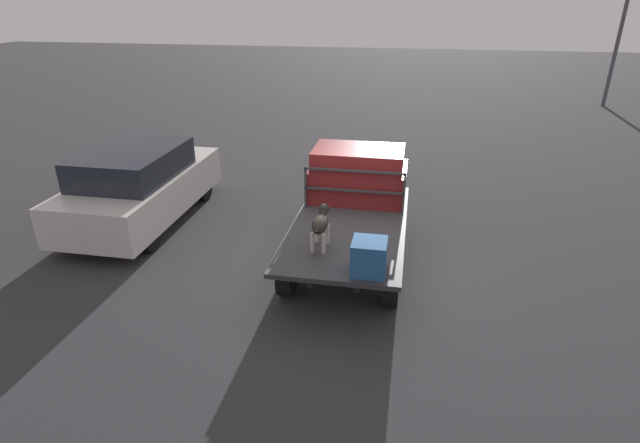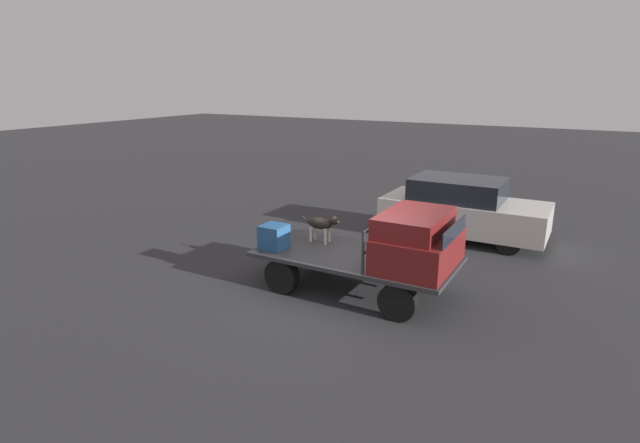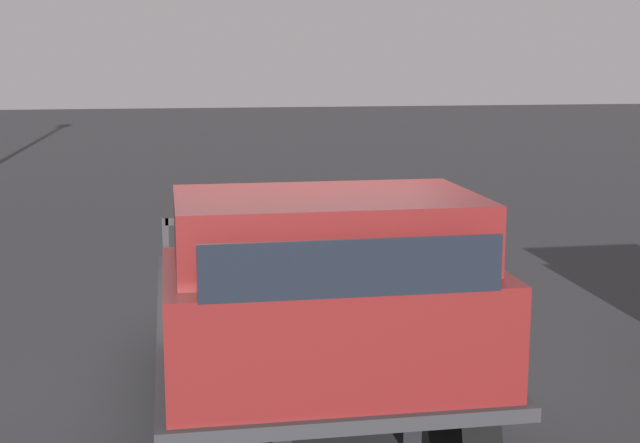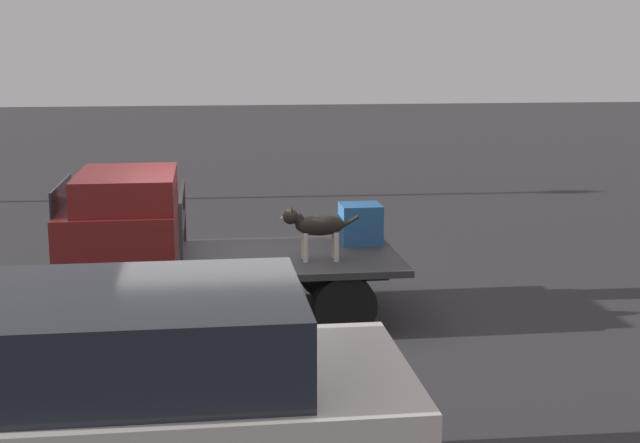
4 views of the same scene
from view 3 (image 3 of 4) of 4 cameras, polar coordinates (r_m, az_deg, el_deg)
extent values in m
plane|color=#2D2D30|center=(6.69, -1.43, -12.11)|extent=(80.00, 80.00, 0.00)
cylinder|color=black|center=(5.62, 9.11, -12.84)|extent=(0.71, 0.24, 0.71)
cylinder|color=black|center=(7.86, 3.28, -5.88)|extent=(0.71, 0.24, 0.71)
cylinder|color=black|center=(7.67, -9.02, -6.42)|extent=(0.71, 0.24, 0.71)
cube|color=black|center=(6.54, 1.58, -7.04)|extent=(3.67, 0.10, 0.18)
cube|color=black|center=(6.44, -4.54, -7.33)|extent=(3.67, 0.10, 0.18)
cube|color=#2D2D30|center=(6.44, -1.46, -6.09)|extent=(3.99, 1.99, 0.08)
cube|color=maroon|center=(5.12, 0.63, -6.31)|extent=(1.31, 1.87, 0.64)
cube|color=maroon|center=(5.09, 0.44, -0.45)|extent=(1.11, 1.72, 0.39)
cube|color=black|center=(4.39, 2.16, -3.01)|extent=(0.02, 1.53, 0.29)
cube|color=#2D2D30|center=(5.99, 8.00, -3.08)|extent=(0.04, 0.04, 0.81)
cube|color=#2D2D30|center=(5.72, -9.76, -3.80)|extent=(0.04, 0.04, 0.81)
cube|color=#2D2D30|center=(5.70, -0.67, 0.26)|extent=(0.04, 1.83, 0.04)
cube|color=#2D2D30|center=(5.78, -0.67, -3.47)|extent=(0.04, 1.83, 0.04)
cylinder|color=beige|center=(7.26, 0.95, -2.48)|extent=(0.06, 0.06, 0.34)
cylinder|color=beige|center=(7.23, -0.47, -2.54)|extent=(0.06, 0.06, 0.34)
cylinder|color=beige|center=(7.60, 0.45, -1.89)|extent=(0.06, 0.06, 0.34)
cylinder|color=beige|center=(7.57, -0.91, -1.94)|extent=(0.06, 0.06, 0.34)
ellipsoid|color=black|center=(7.36, 0.00, -0.32)|extent=(0.58, 0.24, 0.24)
sphere|color=beige|center=(7.22, 0.21, -0.89)|extent=(0.11, 0.11, 0.11)
cylinder|color=black|center=(7.11, 0.34, -0.16)|extent=(0.17, 0.13, 0.17)
sphere|color=black|center=(7.01, 0.48, 0.04)|extent=(0.18, 0.18, 0.18)
cone|color=beige|center=(6.94, 0.59, -0.18)|extent=(0.10, 0.10, 0.10)
cone|color=black|center=(7.01, 0.87, 0.69)|extent=(0.06, 0.08, 0.10)
cone|color=black|center=(7.00, 0.06, 0.66)|extent=(0.06, 0.08, 0.10)
cylinder|color=black|center=(7.68, -0.43, 0.32)|extent=(0.25, 0.04, 0.17)
cube|color=#235184|center=(7.91, -6.76, -0.86)|extent=(0.50, 0.50, 0.50)
camera|label=1|loc=(14.24, -10.51, 18.04)|focal=28.00mm
camera|label=2|loc=(8.16, -86.69, 12.10)|focal=28.00mm
camera|label=4|loc=(12.68, 53.81, 9.21)|focal=50.00mm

